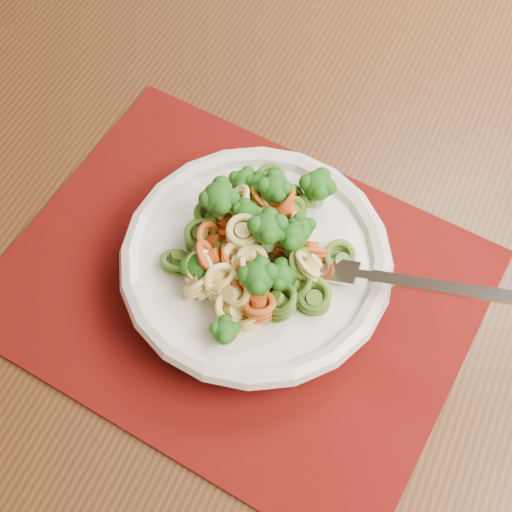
{
  "coord_description": "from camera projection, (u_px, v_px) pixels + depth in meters",
  "views": [
    {
      "loc": [
        -0.71,
        -0.31,
        1.29
      ],
      "look_at": [
        -0.72,
        -0.01,
        0.77
      ],
      "focal_mm": 50.0,
      "sensor_mm": 36.0,
      "label": 1
    }
  ],
  "objects": [
    {
      "name": "pasta_broccoli_heap",
      "position": [
        256.0,
        252.0,
        0.59
      ],
      "size": [
        0.2,
        0.2,
        0.06
      ],
      "primitive_type": null,
      "color": "#EDCF75",
      "rests_on": "pasta_bowl"
    },
    {
      "name": "placemat",
      "position": [
        238.0,
        287.0,
        0.63
      ],
      "size": [
        0.5,
        0.46,
        0.0
      ],
      "primitive_type": "cube",
      "rotation": [
        0.0,
        0.0,
        -0.47
      ],
      "color": "#550F03",
      "rests_on": "dining_table"
    },
    {
      "name": "dining_table",
      "position": [
        265.0,
        238.0,
        0.77
      ],
      "size": [
        1.63,
        1.35,
        0.73
      ],
      "rotation": [
        0.0,
        0.0,
        -0.38
      ],
      "color": "#4E2D16",
      "rests_on": "ground"
    },
    {
      "name": "pasta_bowl",
      "position": [
        256.0,
        263.0,
        0.61
      ],
      "size": [
        0.23,
        0.23,
        0.04
      ],
      "color": "beige",
      "rests_on": "placemat"
    },
    {
      "name": "fork",
      "position": [
        342.0,
        271.0,
        0.58
      ],
      "size": [
        0.18,
        0.08,
        0.08
      ],
      "primitive_type": null,
      "rotation": [
        0.0,
        -0.35,
        -0.32
      ],
      "color": "silver",
      "rests_on": "pasta_bowl"
    }
  ]
}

